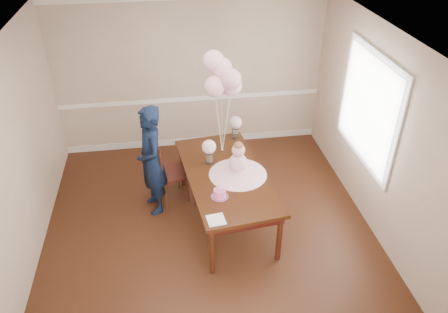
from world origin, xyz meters
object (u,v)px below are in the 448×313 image
at_px(birthday_cake, 220,193).
at_px(woman, 151,161).
at_px(dining_table_top, 226,175).
at_px(dining_chair_seat, 171,173).

xyz_separation_m(birthday_cake, woman, (-0.84, 0.88, -0.01)).
distance_m(dining_table_top, dining_chair_seat, 0.98).
bearing_deg(woman, dining_table_top, 54.00).
distance_m(dining_chair_seat, woman, 0.49).
relative_size(birthday_cake, woman, 0.09).
height_order(dining_table_top, birthday_cake, birthday_cake).
relative_size(birthday_cake, dining_chair_seat, 0.35).
bearing_deg(birthday_cake, dining_chair_seat, 118.41).
height_order(dining_chair_seat, woman, woman).
xyz_separation_m(dining_table_top, woman, (-0.99, 0.39, 0.08)).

